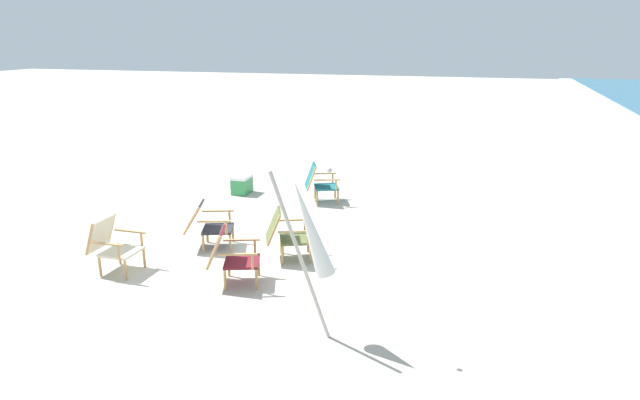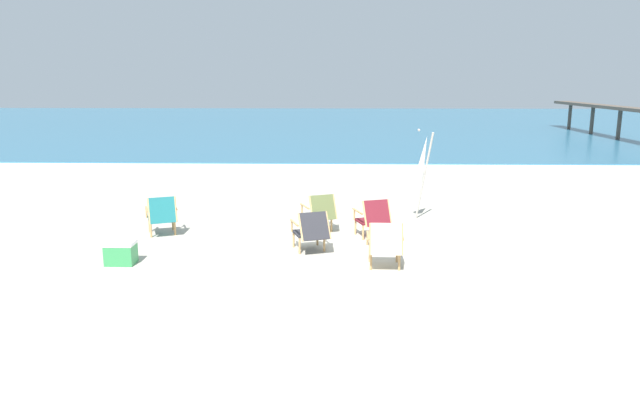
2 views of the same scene
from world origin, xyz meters
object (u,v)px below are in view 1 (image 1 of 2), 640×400
beach_chair_far_center (112,243)px  beach_chair_front_left (286,233)px  beach_chair_back_left (319,182)px  umbrella_furled_white (310,230)px  cooler_box (242,184)px  beach_chair_mid_center (230,255)px  beach_chair_front_right (207,223)px

beach_chair_far_center → beach_chair_front_left: 2.58m
beach_chair_far_center → beach_chair_front_left: bearing=116.4°
beach_chair_front_left → beach_chair_back_left: bearing=-173.6°
beach_chair_front_left → umbrella_furled_white: 2.63m
cooler_box → beach_chair_mid_center: bearing=21.4°
umbrella_furled_white → cooler_box: bearing=-149.7°
beach_chair_far_center → beach_chair_mid_center: bearing=92.4°
beach_chair_mid_center → umbrella_furled_white: 2.11m
beach_chair_front_left → cooler_box: 3.99m
beach_chair_front_left → umbrella_furled_white: (2.22, 1.07, 0.90)m
umbrella_furled_white → beach_chair_back_left: bearing=-165.2°
beach_chair_back_left → beach_chair_front_right: (3.05, -1.05, -0.01)m
beach_chair_back_left → umbrella_furled_white: size_ratio=0.42×
beach_chair_back_left → beach_chair_front_left: 3.19m
beach_chair_far_center → cooler_box: bearing=178.3°
beach_chair_back_left → umbrella_furled_white: 5.65m
beach_chair_front_left → beach_chair_mid_center: 1.16m
beach_chair_back_left → beach_chair_far_center: size_ratio=1.03×
beach_chair_far_center → beach_chair_mid_center: (-0.08, 1.86, -0.00)m
beach_chair_front_right → beach_chair_mid_center: bearing=38.7°
cooler_box → beach_chair_front_right: bearing=13.6°
beach_chair_far_center → beach_chair_back_left: bearing=155.6°
beach_chair_front_right → cooler_box: bearing=-166.4°
umbrella_furled_white → cooler_box: (-5.56, -3.25, -1.13)m
beach_chair_mid_center → umbrella_furled_white: umbrella_furled_white is taller
beach_chair_front_right → beach_chair_mid_center: 1.52m
beach_chair_front_right → beach_chair_mid_center: beach_chair_mid_center is taller
beach_chair_front_right → umbrella_furled_white: size_ratio=0.45×
beach_chair_far_center → umbrella_furled_white: 3.66m
beach_chair_far_center → umbrella_furled_white: umbrella_furled_white is taller
beach_chair_mid_center → beach_chair_far_center: bearing=-87.6°
beach_chair_back_left → beach_chair_front_right: size_ratio=0.92×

